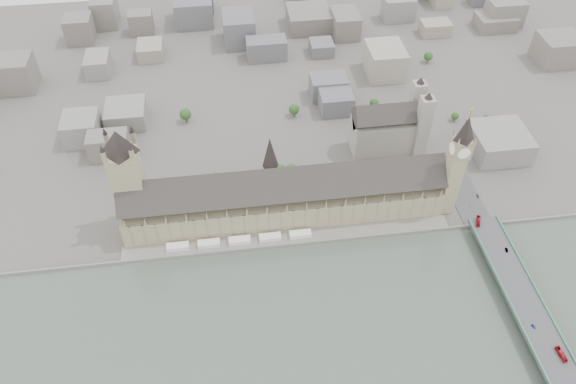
{
  "coord_description": "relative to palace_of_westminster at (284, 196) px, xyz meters",
  "views": [
    {
      "loc": [
        -40.35,
        -305.41,
        353.64
      ],
      "look_at": [
        3.6,
        21.45,
        25.78
      ],
      "focal_mm": 35.0,
      "sensor_mm": 36.0,
      "label": 1
    }
  ],
  "objects": [
    {
      "name": "westminster_bridge",
      "position": [
        162.0,
        -107.2,
        -17.58
      ],
      "size": [
        25.0,
        325.0,
        10.25
      ],
      "primitive_type": "cube",
      "color": "#474749",
      "rests_on": "ground"
    },
    {
      "name": "embankment_wall",
      "position": [
        0.0,
        -34.7,
        -21.21
      ],
      "size": [
        600.0,
        1.5,
        3.0
      ],
      "primitive_type": "cube",
      "color": "slate",
      "rests_on": "ground"
    },
    {
      "name": "car_blue",
      "position": [
        158.16,
        -138.36,
        -11.82
      ],
      "size": [
        2.52,
        4.01,
        1.27
      ],
      "primitive_type": "imported",
      "rotation": [
        0.0,
        0.0,
        0.29
      ],
      "color": "#1C2EB7",
      "rests_on": "westminster_bridge"
    },
    {
      "name": "park_trees",
      "position": [
        -10.0,
        40.3,
        -15.21
      ],
      "size": [
        110.0,
        30.0,
        15.0
      ],
      "primitive_type": null,
      "color": "#1A491A",
      "rests_on": "ground"
    },
    {
      "name": "city_skyline_inland",
      "position": [
        0.0,
        225.3,
        -3.71
      ],
      "size": [
        720.0,
        360.0,
        38.0
      ],
      "primitive_type": null,
      "color": "gray",
      "rests_on": "ground"
    },
    {
      "name": "palace_of_westminster",
      "position": [
        0.0,
        0.0,
        0.0
      ],
      "size": [
        265.0,
        40.73,
        55.44
      ],
      "color": "#978D66",
      "rests_on": "ground"
    },
    {
      "name": "terrace_tents",
      "position": [
        -40.0,
        -26.7,
        -18.71
      ],
      "size": [
        118.0,
        7.0,
        4.0
      ],
      "color": "white",
      "rests_on": "river_terrace"
    },
    {
      "name": "red_bus_north",
      "position": [
        156.08,
        -38.84,
        -10.83
      ],
      "size": [
        7.14,
        11.76,
        3.24
      ],
      "primitive_type": "imported",
      "rotation": [
        0.0,
        0.0,
        -0.41
      ],
      "color": "maroon",
      "rests_on": "westminster_bridge"
    },
    {
      "name": "westminster_abbey",
      "position": [
        110.92,
        75.3,
        2.38
      ],
      "size": [
        68.0,
        36.0,
        64.0
      ],
      "color": "gray",
      "rests_on": "ground"
    },
    {
      "name": "red_bus_south",
      "position": [
        166.44,
        -161.61,
        -10.82
      ],
      "size": [
        3.57,
        11.91,
        3.27
      ],
      "primitive_type": "imported",
      "rotation": [
        0.0,
        0.0,
        0.07
      ],
      "color": "#AD1521",
      "rests_on": "westminster_bridge"
    },
    {
      "name": "ground",
      "position": [
        0.0,
        -19.7,
        -22.71
      ],
      "size": [
        900.0,
        900.0,
        0.0
      ],
      "primitive_type": "plane",
      "color": "#595651",
      "rests_on": "ground"
    },
    {
      "name": "car_silver",
      "position": [
        167.29,
        -70.37,
        -11.77
      ],
      "size": [
        2.3,
        4.4,
        1.38
      ],
      "primitive_type": "imported",
      "rotation": [
        0.0,
        0.0,
        -0.21
      ],
      "color": "gray",
      "rests_on": "westminster_bridge"
    },
    {
      "name": "car_approach",
      "position": [
        166.9,
        -10.34,
        -11.75
      ],
      "size": [
        2.47,
        5.02,
        1.4
      ],
      "primitive_type": "imported",
      "rotation": [
        0.0,
        0.0,
        -0.11
      ],
      "color": "gray",
      "rests_on": "westminster_bridge"
    },
    {
      "name": "elizabeth_tower",
      "position": [
        138.0,
        -11.7,
        35.38
      ],
      "size": [
        17.0,
        17.0,
        107.5
      ],
      "color": "#978D66",
      "rests_on": "ground"
    },
    {
      "name": "river_terrace",
      "position": [
        0.0,
        -27.2,
        -21.71
      ],
      "size": [
        270.0,
        15.0,
        2.0
      ],
      "primitive_type": "cube",
      "color": "slate",
      "rests_on": "ground"
    },
    {
      "name": "victoria_tower",
      "position": [
        -122.0,
        6.3,
        32.5
      ],
      "size": [
        30.0,
        30.0,
        100.0
      ],
      "color": "#978D66",
      "rests_on": "ground"
    },
    {
      "name": "central_tower",
      "position": [
        -10.0,
        6.3,
        35.21
      ],
      "size": [
        13.0,
        13.0,
        48.0
      ],
      "color": "#857D5B",
      "rests_on": "ground"
    },
    {
      "name": "bridge_parapets",
      "position": [
        162.0,
        -151.7,
        -11.88
      ],
      "size": [
        25.0,
        235.0,
        1.15
      ],
      "primitive_type": null,
      "color": "#3D6F58",
      "rests_on": "westminster_bridge"
    }
  ]
}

